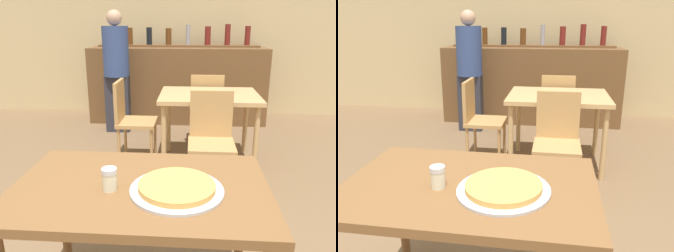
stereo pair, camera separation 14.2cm
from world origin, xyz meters
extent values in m
cube|color=#D1B784|center=(0.00, 4.11, 1.40)|extent=(8.00, 0.05, 2.80)
cube|color=brown|center=(0.00, 0.00, 0.74)|extent=(1.13, 0.73, 0.04)
cylinder|color=brown|center=(-0.50, 0.31, 0.36)|extent=(0.05, 0.05, 0.72)
cylinder|color=brown|center=(0.50, 0.31, 0.36)|extent=(0.05, 0.05, 0.72)
cube|color=tan|center=(0.40, 2.00, 0.74)|extent=(1.00, 0.77, 0.04)
cylinder|color=tan|center=(-0.04, 1.68, 0.36)|extent=(0.05, 0.05, 0.72)
cylinder|color=tan|center=(0.84, 1.68, 0.36)|extent=(0.05, 0.05, 0.72)
cylinder|color=tan|center=(-0.04, 2.33, 0.36)|extent=(0.05, 0.05, 0.72)
cylinder|color=tan|center=(0.84, 2.33, 0.36)|extent=(0.05, 0.05, 0.72)
cube|color=brown|center=(0.00, 3.61, 0.55)|extent=(2.60, 0.56, 1.10)
cube|color=brown|center=(0.00, 3.75, 1.12)|extent=(2.39, 0.24, 0.03)
cylinder|color=black|center=(-1.02, 3.75, 1.27)|extent=(0.07, 0.07, 0.27)
cylinder|color=#5B3314|center=(-0.73, 3.75, 1.26)|extent=(0.08, 0.08, 0.25)
cylinder|color=black|center=(-0.44, 3.75, 1.26)|extent=(0.08, 0.08, 0.25)
cylinder|color=#5B3314|center=(-0.15, 3.75, 1.25)|extent=(0.09, 0.09, 0.24)
cylinder|color=#9999A3|center=(0.15, 3.75, 1.28)|extent=(0.07, 0.07, 0.29)
cylinder|color=maroon|center=(0.44, 3.75, 1.27)|extent=(0.09, 0.09, 0.27)
cylinder|color=maroon|center=(0.73, 3.75, 1.28)|extent=(0.08, 0.08, 0.30)
cylinder|color=maroon|center=(1.02, 3.75, 1.27)|extent=(0.08, 0.08, 0.27)
cube|color=tan|center=(0.40, 1.37, 0.44)|extent=(0.40, 0.40, 0.04)
cube|color=tan|center=(0.40, 1.55, 0.67)|extent=(0.38, 0.04, 0.42)
cylinder|color=tan|center=(0.23, 1.20, 0.21)|extent=(0.03, 0.03, 0.42)
cylinder|color=tan|center=(0.57, 1.20, 0.21)|extent=(0.03, 0.03, 0.42)
cylinder|color=tan|center=(0.23, 1.54, 0.21)|extent=(0.03, 0.03, 0.42)
cylinder|color=tan|center=(0.57, 1.54, 0.21)|extent=(0.03, 0.03, 0.42)
cube|color=tan|center=(0.40, 2.64, 0.44)|extent=(0.40, 0.40, 0.04)
cube|color=tan|center=(0.40, 2.45, 0.67)|extent=(0.38, 0.04, 0.42)
cylinder|color=tan|center=(0.57, 2.81, 0.21)|extent=(0.03, 0.03, 0.42)
cylinder|color=tan|center=(0.23, 2.81, 0.21)|extent=(0.03, 0.03, 0.42)
cylinder|color=tan|center=(0.57, 2.47, 0.21)|extent=(0.03, 0.03, 0.42)
cylinder|color=tan|center=(0.23, 2.47, 0.21)|extent=(0.03, 0.03, 0.42)
cube|color=tan|center=(-0.35, 2.00, 0.44)|extent=(0.40, 0.40, 0.04)
cube|color=tan|center=(-0.54, 2.00, 0.67)|extent=(0.04, 0.38, 0.42)
cylinder|color=tan|center=(-0.18, 1.83, 0.21)|extent=(0.03, 0.03, 0.42)
cylinder|color=tan|center=(-0.18, 2.17, 0.21)|extent=(0.03, 0.03, 0.42)
cylinder|color=tan|center=(-0.52, 1.83, 0.21)|extent=(0.03, 0.03, 0.42)
cylinder|color=tan|center=(-0.52, 2.17, 0.21)|extent=(0.03, 0.03, 0.42)
cylinder|color=#B7B7BC|center=(0.16, -0.05, 0.77)|extent=(0.40, 0.40, 0.01)
cylinder|color=gold|center=(0.16, -0.05, 0.78)|extent=(0.33, 0.33, 0.02)
cylinder|color=beige|center=(-0.12, -0.06, 0.80)|extent=(0.06, 0.06, 0.08)
cylinder|color=silver|center=(-0.12, -0.06, 0.85)|extent=(0.07, 0.07, 0.02)
cube|color=#2D2D38|center=(-0.79, 3.03, 0.38)|extent=(0.32, 0.18, 0.77)
cylinder|color=#33477F|center=(-0.79, 3.03, 1.09)|extent=(0.34, 0.34, 0.64)
sphere|color=tan|center=(-0.79, 3.03, 1.51)|extent=(0.20, 0.20, 0.20)
camera|label=1|loc=(0.22, -1.29, 1.44)|focal=35.00mm
camera|label=2|loc=(0.36, -1.28, 1.44)|focal=35.00mm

